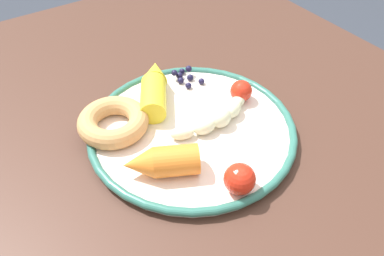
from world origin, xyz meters
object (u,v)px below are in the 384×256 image
Objects in this scene: carrot_orange at (161,162)px; blueberry_pile at (185,77)px; plate at (192,129)px; donut at (113,122)px; tomato_mid at (240,179)px; tomato_near at (241,91)px; carrot_yellow at (155,86)px; dining_table at (164,161)px; banana at (218,117)px.

carrot_orange is 0.21m from blueberry_pile.
donut is at bearing -122.68° from plate.
tomato_near is at bearing 140.27° from tomato_mid.
carrot_yellow is at bearing -127.42° from tomato_near.
blueberry_pile is at bearing 138.23° from carrot_orange.
tomato_near reaches higher than plate.
carrot_orange is 0.12m from donut.
carrot_orange is at bearing 8.13° from donut.
donut is (0.03, -0.09, -0.01)m from carrot_yellow.
blueberry_pile is (-0.11, 0.06, 0.01)m from plate.
carrot_yellow is at bearing 159.73° from dining_table.
blueberry_pile is at bearing 151.54° from plate.
blueberry_pile is (-0.16, 0.14, -0.01)m from carrot_orange.
dining_table is at bearing 82.82° from donut.
tomato_mid is (0.08, 0.07, -0.00)m from carrot_orange.
dining_table is 0.23m from tomato_mid.
dining_table is 9.00× the size of donut.
plate is at bearing -28.46° from blueberry_pile.
tomato_near is (-0.06, 0.19, -0.00)m from carrot_orange.
plate is 0.10m from carrot_yellow.
dining_table is 8.82× the size of carrot_orange.
plate is 0.13m from tomato_mid.
donut is 2.55× the size of tomato_mid.
banana is at bearing 22.67° from carrot_yellow.
banana is 3.66× the size of tomato_mid.
blueberry_pile is (-0.01, 0.07, -0.01)m from carrot_yellow.
tomato_mid reaches higher than tomato_near.
plate is 2.92× the size of carrot_orange.
dining_table is at bearing -107.92° from tomato_near.
tomato_near reaches higher than dining_table.
carrot_orange reaches higher than blueberry_pile.
plate is 5.86× the size of blueberry_pile.
tomato_near is at bearing 108.58° from carrot_orange.
plate is 0.10m from carrot_orange.
plate is 8.87× the size of tomato_near.
carrot_yellow is 0.23m from tomato_mid.
carrot_orange reaches higher than donut.
carrot_orange is at bearing -139.45° from tomato_mid.
carrot_orange is 2.01× the size of blueberry_pile.
blueberry_pile is at bearing 123.25° from dining_table.
tomato_near reaches higher than blueberry_pile.
dining_table is 0.15m from blueberry_pile.
tomato_near reaches higher than banana.
banana is 4.28× the size of tomato_near.
banana is 1.44× the size of donut.
dining_table is 0.18m from carrot_orange.
tomato_mid is at bearing -39.73° from tomato_near.
tomato_mid reaches higher than donut.
tomato_near reaches higher than donut.
tomato_mid is (0.18, 0.01, 0.13)m from dining_table.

